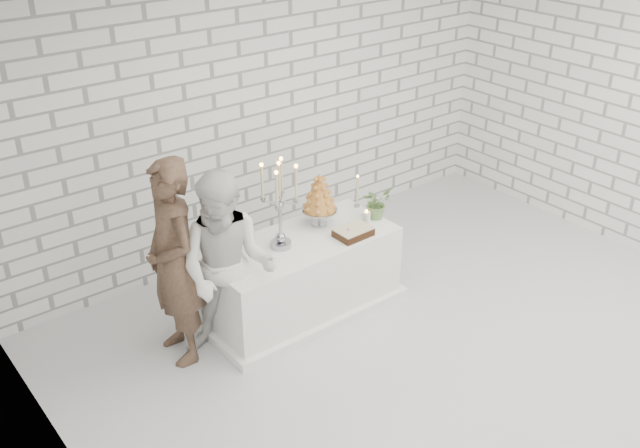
{
  "coord_description": "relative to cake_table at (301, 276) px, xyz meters",
  "views": [
    {
      "loc": [
        -3.97,
        -3.4,
        3.96
      ],
      "look_at": [
        -0.58,
        0.9,
        1.05
      ],
      "focal_mm": 40.59,
      "sensor_mm": 36.0,
      "label": 1
    }
  ],
  "objects": [
    {
      "name": "ground",
      "position": [
        0.56,
        -1.2,
        -0.38
      ],
      "size": [
        6.0,
        5.0,
        0.01
      ],
      "primitive_type": "cube",
      "color": "silver",
      "rests_on": "ground"
    },
    {
      "name": "wall_back",
      "position": [
        0.56,
        1.3,
        1.12
      ],
      "size": [
        6.0,
        0.01,
        3.0
      ],
      "primitive_type": "cube",
      "color": "white",
      "rests_on": "ground"
    },
    {
      "name": "wall_left",
      "position": [
        -2.44,
        -1.2,
        1.12
      ],
      "size": [
        0.01,
        5.0,
        3.0
      ],
      "primitive_type": "cube",
      "color": "white",
      "rests_on": "ground"
    },
    {
      "name": "cake_table",
      "position": [
        0.0,
        0.0,
        0.0
      ],
      "size": [
        1.8,
        0.8,
        0.75
      ],
      "primitive_type": "cube",
      "color": "white",
      "rests_on": "ground"
    },
    {
      "name": "groom",
      "position": [
        -1.21,
        0.11,
        0.54
      ],
      "size": [
        0.49,
        0.7,
        1.82
      ],
      "primitive_type": "imported",
      "rotation": [
        0.0,
        0.0,
        -1.65
      ],
      "color": "#3F2A1E",
      "rests_on": "ground"
    },
    {
      "name": "bride",
      "position": [
        -0.87,
        -0.17,
        0.48
      ],
      "size": [
        1.05,
        1.04,
        1.71
      ],
      "primitive_type": "imported",
      "rotation": [
        0.0,
        0.0,
        -0.77
      ],
      "color": "white",
      "rests_on": "ground"
    },
    {
      "name": "candelabra",
      "position": [
        -0.21,
        0.02,
        0.79
      ],
      "size": [
        0.35,
        0.35,
        0.83
      ],
      "primitive_type": null,
      "rotation": [
        0.0,
        0.0,
        0.03
      ],
      "color": "#94949D",
      "rests_on": "cake_table"
    },
    {
      "name": "croquembouche",
      "position": [
        0.32,
        0.14,
        0.64
      ],
      "size": [
        0.41,
        0.41,
        0.52
      ],
      "primitive_type": null,
      "rotation": [
        0.0,
        0.0,
        0.25
      ],
      "color": "#985E27",
      "rests_on": "cake_table"
    },
    {
      "name": "chocolate_cake",
      "position": [
        0.43,
        -0.23,
        0.42
      ],
      "size": [
        0.33,
        0.24,
        0.08
      ],
      "primitive_type": "cube",
      "rotation": [
        0.0,
        0.0,
        0.01
      ],
      "color": "black",
      "rests_on": "cake_table"
    },
    {
      "name": "pillar_candle",
      "position": [
        0.69,
        -0.11,
        0.44
      ],
      "size": [
        0.08,
        0.08,
        0.12
      ],
      "primitive_type": "cylinder",
      "rotation": [
        0.0,
        0.0,
        0.02
      ],
      "color": "white",
      "rests_on": "cake_table"
    },
    {
      "name": "extra_taper",
      "position": [
        0.85,
        0.21,
        0.54
      ],
      "size": [
        0.06,
        0.06,
        0.32
      ],
      "primitive_type": "cylinder",
      "rotation": [
        0.0,
        0.0,
        -0.01
      ],
      "color": "beige",
      "rests_on": "cake_table"
    },
    {
      "name": "flowers",
      "position": [
        0.85,
        -0.08,
        0.53
      ],
      "size": [
        0.3,
        0.27,
        0.31
      ],
      "primitive_type": "imported",
      "rotation": [
        0.0,
        0.0,
        0.1
      ],
      "color": "#386730",
      "rests_on": "cake_table"
    }
  ]
}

